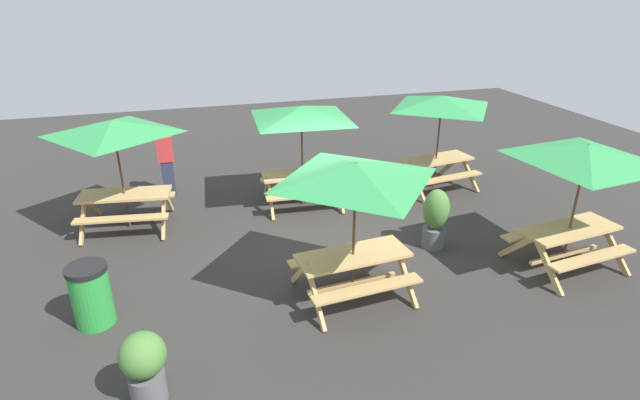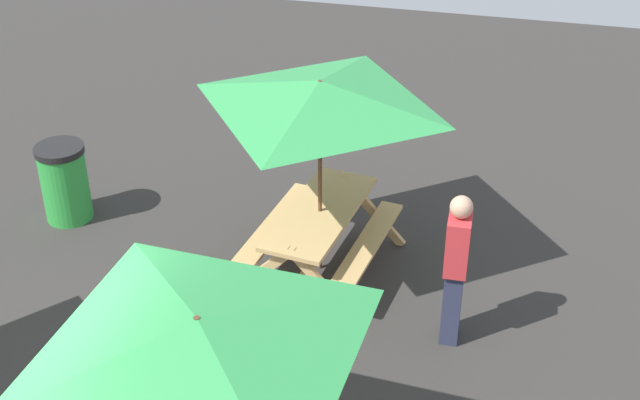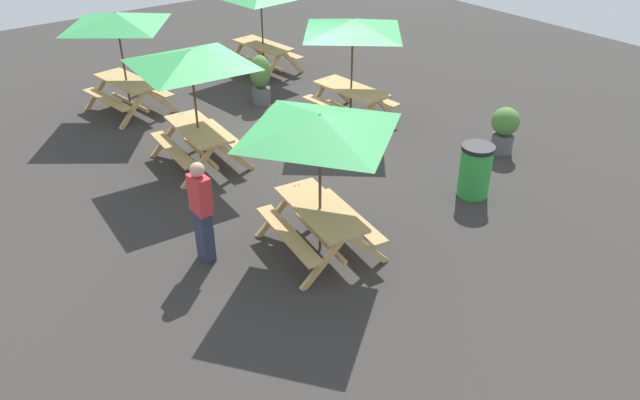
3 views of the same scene
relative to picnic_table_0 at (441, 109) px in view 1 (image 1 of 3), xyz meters
The scene contains 10 objects.
ground_plane 4.40m from the picnic_table_0, 30.51° to the left, with size 24.90×24.90×0.00m, color #33302D.
picnic_table_0 is the anchor object (origin of this frame).
picnic_table_1 7.17m from the picnic_table_0, ahead, with size 2.26×2.26×2.34m.
picnic_table_2 5.18m from the picnic_table_0, 47.14° to the left, with size 2.17×2.17×2.34m.
picnic_table_3 3.39m from the picnic_table_0, ahead, with size 2.82×2.82×2.34m.
picnic_table_4 4.04m from the picnic_table_0, 96.30° to the left, with size 2.81×2.81×2.34m.
trash_bin_green 8.35m from the picnic_table_0, 24.45° to the left, with size 0.59×0.59×0.98m.
potted_plant_0 3.37m from the picnic_table_0, 61.56° to the left, with size 0.50×0.50×1.19m.
potted_plant_1 8.60m from the picnic_table_0, 37.94° to the left, with size 0.55×0.55×0.97m.
person_standing 6.57m from the picnic_table_0, 12.44° to the right, with size 0.37×0.23×1.67m.
Camera 1 is at (2.60, 8.27, 4.75)m, focal length 28.00 mm.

